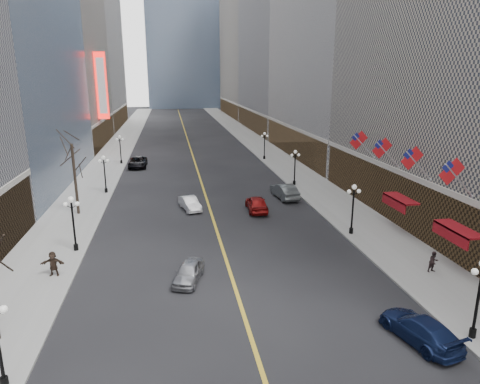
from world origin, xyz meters
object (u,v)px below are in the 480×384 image
object	(u,v)px
streetlamp_west_1	(73,218)
streetlamp_west_2	(104,170)
car_nb_far	(138,162)
streetlamp_east_1	(353,204)
car_sb_far	(284,191)
streetlamp_east_3	(264,143)
streetlamp_west_3	(120,146)
car_sb_near	(420,329)
streetlamp_east_2	(295,164)
car_sb_mid	(257,203)
car_nb_mid	(190,203)
car_nb_near	(189,272)
streetlamp_east_0	(479,291)

from	to	relation	value
streetlamp_west_1	streetlamp_west_2	world-z (taller)	same
streetlamp_west_2	car_nb_far	xyz separation A→B (m)	(2.80, 15.12, -2.09)
streetlamp_east_1	car_sb_far	distance (m)	13.00
streetlamp_east_3	streetlamp_west_3	world-z (taller)	same
streetlamp_west_1	car_sb_near	world-z (taller)	streetlamp_west_1
streetlamp_east_2	streetlamp_west_1	size ratio (longest dim) A/B	1.00
streetlamp_east_3	car_sb_mid	size ratio (longest dim) A/B	0.93
streetlamp_east_2	car_nb_mid	bearing A→B (deg)	-149.75
car_sb_near	car_sb_far	size ratio (longest dim) A/B	0.94
streetlamp_east_1	streetlamp_west_3	world-z (taller)	same
car_nb_near	car_nb_mid	size ratio (longest dim) A/B	0.96
streetlamp_east_3	streetlamp_west_2	bearing A→B (deg)	-142.67
streetlamp_east_3	streetlamp_east_1	bearing A→B (deg)	-90.00
streetlamp_west_2	car_sb_near	size ratio (longest dim) A/B	0.92
streetlamp_west_1	streetlamp_west_3	distance (m)	36.00
streetlamp_east_3	streetlamp_west_2	xyz separation A→B (m)	(-23.60, -18.00, 0.00)
car_sb_mid	car_sb_far	xyz separation A→B (m)	(4.19, 4.27, 0.03)
streetlamp_east_0	car_nb_far	size ratio (longest dim) A/B	0.78
streetlamp_west_3	car_sb_near	distance (m)	55.67
streetlamp_west_2	streetlamp_east_0	bearing A→B (deg)	-55.23
streetlamp_west_3	car_sb_mid	world-z (taller)	streetlamp_west_3
streetlamp_west_2	streetlamp_west_3	bearing A→B (deg)	90.00
streetlamp_east_2	car_sb_far	xyz separation A→B (m)	(-2.80, -5.47, -2.04)
streetlamp_west_3	car_sb_near	world-z (taller)	streetlamp_west_3
car_sb_near	car_nb_far	bearing A→B (deg)	-83.15
streetlamp_east_3	car_sb_far	xyz separation A→B (m)	(-2.80, -23.47, -2.04)
car_sb_near	car_nb_near	bearing A→B (deg)	-50.44
streetlamp_east_3	car_sb_near	bearing A→B (deg)	-93.23
streetlamp_east_1	car_nb_far	world-z (taller)	streetlamp_east_1
streetlamp_east_0	car_sb_near	bearing A→B (deg)	172.86
streetlamp_west_2	car_nb_near	bearing A→B (deg)	-70.35
car_sb_near	car_sb_mid	xyz separation A→B (m)	(-4.08, 23.90, 0.12)
streetlamp_west_2	car_sb_near	distance (m)	39.55
car_sb_mid	streetlamp_west_3	bearing A→B (deg)	-56.81
streetlamp_east_3	car_nb_near	world-z (taller)	streetlamp_east_3
streetlamp_west_1	streetlamp_west_2	size ratio (longest dim) A/B	1.00
streetlamp_west_2	car_sb_far	xyz separation A→B (m)	(20.80, -5.47, -2.04)
streetlamp_east_2	car_sb_far	size ratio (longest dim) A/B	0.86
streetlamp_east_2	car_nb_near	bearing A→B (deg)	-121.02
streetlamp_east_3	car_nb_near	xyz separation A→B (m)	(-14.81, -42.62, -2.23)
streetlamp_east_3	car_nb_far	bearing A→B (deg)	-172.13
car_nb_mid	car_sb_far	size ratio (longest dim) A/B	0.79
streetlamp_west_1	car_nb_far	xyz separation A→B (m)	(2.80, 33.12, -2.09)
car_nb_far	streetlamp_west_2	bearing A→B (deg)	-99.93
streetlamp_west_3	car_sb_far	bearing A→B (deg)	-48.45
car_nb_mid	car_nb_far	world-z (taller)	car_nb_far
streetlamp_east_1	car_nb_mid	world-z (taller)	streetlamp_east_1
car_nb_near	car_sb_near	world-z (taller)	car_sb_near
streetlamp_east_1	streetlamp_west_1	world-z (taller)	same
streetlamp_east_1	car_nb_near	xyz separation A→B (m)	(-14.81, -6.62, -2.23)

